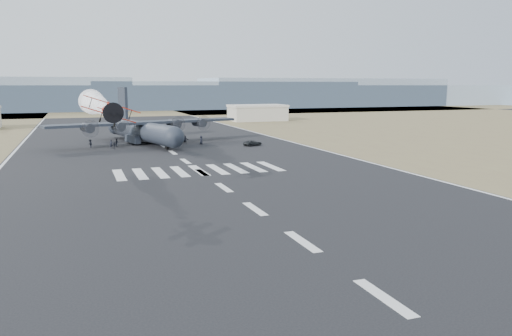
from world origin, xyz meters
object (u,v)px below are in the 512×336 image
hangar_right (257,113)px  crew_f (185,140)px  transport_aircraft (143,129)px  aerobatic_biplane (109,111)px  crew_e (201,140)px  crew_a (201,140)px  crew_g (111,144)px  support_vehicle (253,143)px  crew_c (90,144)px  crew_d (114,145)px  crew_h (154,142)px  crew_b (117,143)px

hangar_right → crew_f: bearing=-122.3°
hangar_right → transport_aircraft: bearing=-129.4°
aerobatic_biplane → crew_e: 55.15m
aerobatic_biplane → crew_a: size_ratio=3.50×
crew_a → crew_g: bearing=76.1°
crew_a → aerobatic_biplane: bearing=137.3°
support_vehicle → aerobatic_biplane: bearing=123.2°
support_vehicle → crew_e: size_ratio=2.24×
crew_c → crew_f: bearing=59.7°
crew_c → crew_e: bearing=55.7°
transport_aircraft → crew_f: 9.98m
crew_c → crew_d: (4.56, -4.59, -0.06)m
crew_h → support_vehicle: bearing=-26.9°
transport_aircraft → crew_e: 13.63m
hangar_right → crew_c: (-61.02, -64.18, -2.15)m
crew_d → crew_c: bearing=163.5°
crew_f → crew_g: (-16.23, -2.99, -0.04)m
crew_g → transport_aircraft: bearing=67.3°
crew_a → crew_g: 19.68m
crew_g → crew_h: (9.08, 1.63, -0.08)m
crew_a → crew_b: 18.28m
hangar_right → crew_h: bearing=-126.1°
hangar_right → crew_h: size_ratio=12.62×
transport_aircraft → crew_h: 6.21m
crew_b → crew_g: bearing=151.3°
transport_aircraft → support_vehicle: size_ratio=10.23×
crew_a → crew_d: bearing=80.3°
aerobatic_biplane → transport_aircraft: transport_aircraft is taller
aerobatic_biplane → crew_b: aerobatic_biplane is taller
hangar_right → crew_a: bearing=-119.5°
transport_aircraft → crew_c: transport_aircraft is taller
transport_aircraft → crew_e: transport_aircraft is taller
hangar_right → crew_g: (-56.97, -67.40, -2.11)m
crew_b → crew_f: crew_f is taller
support_vehicle → transport_aircraft: bearing=40.9°
hangar_right → crew_e: bearing=-119.5°
transport_aircraft → crew_b: transport_aircraft is taller
crew_g → crew_h: 9.23m
crew_f → transport_aircraft: bearing=173.0°
crew_c → crew_e: size_ratio=0.91×
hangar_right → crew_b: (-55.58, -64.66, -2.11)m
hangar_right → aerobatic_biplane: aerobatic_biplane is taller
hangar_right → crew_d: hangar_right is taller
hangar_right → aerobatic_biplane: (-59.90, -115.64, 7.21)m
aerobatic_biplane → crew_g: (2.93, 48.23, -9.32)m
crew_g → crew_f: bearing=34.1°
aerobatic_biplane → crew_h: aerobatic_biplane is taller
crew_b → crew_f: size_ratio=0.96×
transport_aircraft → crew_h: (1.66, -5.46, -2.44)m
hangar_right → crew_b: 85.29m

